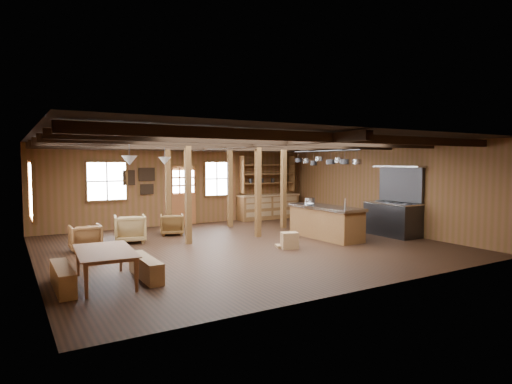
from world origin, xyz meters
TOP-DOWN VIEW (x-y plane):
  - room at (0.00, 0.00)m, footprint 10.04×9.04m
  - ceiling_joists at (0.00, 0.18)m, footprint 9.80×8.82m
  - timber_posts at (0.52, 2.08)m, footprint 3.95×2.35m
  - back_door at (0.00, 4.45)m, footprint 1.02×0.08m
  - window_back_left at (-2.60, 4.46)m, footprint 1.32×0.06m
  - window_back_right at (1.30, 4.46)m, footprint 1.02×0.06m
  - window_left at (-4.96, 0.50)m, footprint 0.14×1.24m
  - notice_boards at (-1.50, 4.46)m, footprint 1.08×0.03m
  - back_counter at (3.40, 4.20)m, footprint 2.55×0.60m
  - pendant_lamps at (-2.25, 1.00)m, footprint 1.86×2.36m
  - pot_rack at (2.96, 0.26)m, footprint 0.42×3.00m
  - kitchen_island at (2.58, -0.20)m, footprint 0.93×2.52m
  - step_stool at (0.79, -0.92)m, footprint 0.55×0.47m
  - commercial_range at (4.64, -0.92)m, footprint 0.88×1.71m
  - dining_table at (-3.90, -1.80)m, footprint 1.09×1.81m
  - bench_wall at (-4.65, -1.80)m, footprint 0.28×1.48m
  - bench_aisle at (-3.19, -1.80)m, footprint 0.27×1.45m
  - armchair_a at (-3.77, 1.41)m, footprint 0.72×0.74m
  - armchair_b at (-1.10, 2.61)m, footprint 0.85×0.86m
  - armchair_c at (-2.51, 2.03)m, footprint 0.96×0.98m
  - counter_pot at (2.52, 0.46)m, footprint 0.32×0.32m
  - bowl at (2.26, 0.16)m, footprint 0.32×0.32m

SIDE VIEW (x-z plane):
  - bench_aisle at x=-3.19m, z-range 0.00..0.40m
  - bench_wall at x=-4.65m, z-range 0.00..0.41m
  - step_stool at x=0.79m, z-range 0.00..0.42m
  - dining_table at x=-3.90m, z-range 0.00..0.61m
  - armchair_b at x=-1.10m, z-range 0.00..0.64m
  - armchair_a at x=-3.77m, z-range 0.00..0.66m
  - armchair_c at x=-2.51m, z-range 0.00..0.76m
  - kitchen_island at x=2.58m, z-range -0.12..1.08m
  - back_counter at x=3.40m, z-range -0.62..1.83m
  - commercial_range at x=4.64m, z-range -0.38..1.72m
  - back_door at x=0.00m, z-range -0.19..1.96m
  - bowl at x=2.26m, z-range 0.94..1.00m
  - counter_pot at x=2.52m, z-range 0.94..1.13m
  - room at x=0.00m, z-range -0.02..2.82m
  - timber_posts at x=0.52m, z-range 0.00..2.80m
  - window_back_left at x=-2.60m, z-range 0.94..2.26m
  - window_back_right at x=1.30m, z-range 0.94..2.26m
  - window_left at x=-4.96m, z-range 0.94..2.26m
  - notice_boards at x=-1.50m, z-range 1.19..2.09m
  - pendant_lamps at x=-2.25m, z-range 1.92..2.58m
  - pot_rack at x=2.96m, z-range 2.04..2.49m
  - ceiling_joists at x=0.00m, z-range 2.59..2.77m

